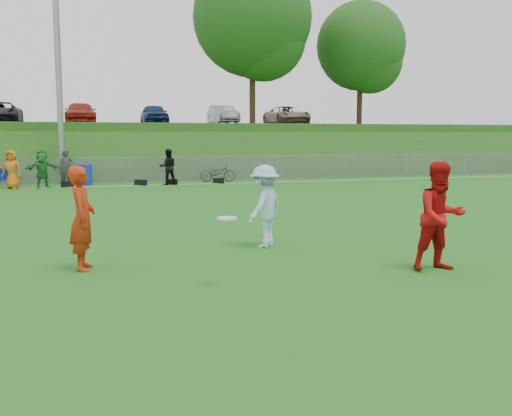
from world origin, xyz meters
name	(u,v)px	position (x,y,z in m)	size (l,w,h in m)	color
ground	(220,275)	(0.00, 0.00, 0.00)	(120.00, 120.00, 0.00)	#286415
sideline_far	(129,186)	(0.00, 18.00, 0.01)	(60.00, 0.10, 0.01)	white
fence	(125,169)	(0.00, 20.00, 0.65)	(58.00, 0.06, 1.30)	gray
light_pole	(57,45)	(-3.00, 20.80, 6.71)	(1.20, 0.40, 12.15)	gray
berm	(112,148)	(0.00, 31.00, 1.50)	(120.00, 18.00, 3.00)	#225718
parking_lot	(110,125)	(0.00, 33.00, 3.05)	(120.00, 12.00, 0.10)	black
tree_green_near	(255,22)	(8.16, 24.42, 9.03)	(7.14, 7.14, 9.95)	black
tree_green_far	(363,50)	(16.16, 25.92, 7.96)	(5.88, 5.88, 8.19)	black
car_row	(93,114)	(-1.17, 32.00, 3.82)	(32.04, 5.18, 1.44)	silver
spectator_row	(60,169)	(-3.05, 18.00, 0.85)	(8.74, 1.01, 1.69)	#A6190B
gear_bags	(151,182)	(1.03, 18.10, 0.13)	(7.66, 0.57, 0.26)	black
player_red_left	(82,218)	(-2.18, 1.12, 0.91)	(0.66, 0.43, 1.82)	#B1250C
player_red_center	(441,217)	(3.75, -0.76, 0.95)	(0.92, 0.72, 1.89)	#B20D0C
player_blue	(264,206)	(1.49, 2.15, 0.87)	(1.12, 0.64, 1.73)	#A6C9E7
frisbee	(227,218)	(-0.08, -0.78, 1.08)	(0.31, 0.31, 0.03)	silver
recycling_bin	(85,175)	(-1.95, 19.00, 0.48)	(0.64, 0.64, 0.96)	#102BB5
camp_chair	(6,183)	(-5.32, 18.20, 0.25)	(0.62, 0.62, 0.86)	#0F31AC
bicycle	(218,173)	(4.49, 19.00, 0.47)	(0.62, 1.77, 0.93)	#303033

